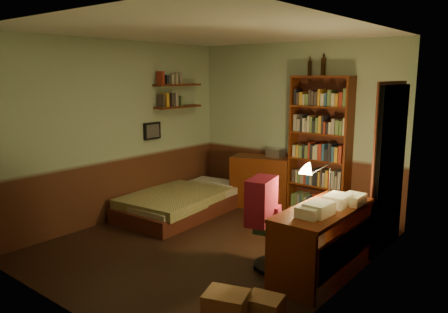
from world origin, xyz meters
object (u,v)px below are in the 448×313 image
Objects in this scene: cardboard_box_b at (265,308)px; desk_lamp at (330,173)px; cardboard_box_a at (226,307)px; office_chair at (278,231)px; dresser at (261,182)px; desk at (322,241)px; bookshelf at (320,148)px; bed at (183,194)px; mini_stereo at (276,152)px.

desk_lamp is at bearing 95.01° from cardboard_box_b.
office_chair is at bearing 100.62° from cardboard_box_a.
desk is (1.89, -1.64, -0.04)m from dresser.
cardboard_box_a is (0.71, -3.09, -0.91)m from bookshelf.
bookshelf is 6.99× the size of cardboard_box_b.
desk_lamp reaches higher than bed.
bed is at bearing -126.66° from mini_stereo.
cardboard_box_b is at bearing -77.41° from office_chair.
bookshelf is at bearing 108.39° from cardboard_box_b.
dresser is 1.16m from bookshelf.
dresser is 0.53m from mini_stereo.
bookshelf is 1.53× the size of desk.
desk_lamp reaches higher than cardboard_box_b.
desk is (2.63, -0.59, 0.07)m from bed.
desk_lamp is (2.52, -0.23, 0.74)m from bed.
bed is 3.16m from cardboard_box_b.
bed is 2.33m from office_chair.
dresser is at bearing 138.85° from desk.
mini_stereo is 0.30× the size of office_chair.
office_chair is 1.24m from cardboard_box_a.
desk is (0.92, -1.72, -0.68)m from bookshelf.
cardboard_box_a is (0.22, -1.19, -0.29)m from office_chair.
desk_lamp is at bearing -59.99° from bookshelf.
bookshelf is 5.73× the size of cardboard_box_a.
office_chair is (1.27, -1.94, -0.46)m from mini_stereo.
bed is 1.29m from dresser.
desk_lamp is (-0.11, 0.36, 0.67)m from desk.
desk_lamp is 0.70× the size of office_chair.
cardboard_box_a is 1.22× the size of cardboard_box_b.
desk_lamp is 1.65× the size of cardboard_box_a.
bed is 7.83× the size of mini_stereo.
bookshelf is 1.59m from desk_lamp.
office_chair is 2.88× the size of cardboard_box_b.
dresser is 3.45m from cardboard_box_a.
cardboard_box_b is (0.24, 0.24, -0.03)m from cardboard_box_a.
desk_lamp reaches higher than dresser.
bookshelf is 2.43× the size of office_chair.
cardboard_box_a is 0.34m from cardboard_box_b.
desk_lamp reaches higher than cardboard_box_a.
office_chair is at bearing -70.99° from dresser.
office_chair is at bearing -157.80° from desk.
dresser is at bearing 51.89° from bed.
cardboard_box_b is at bearing -60.27° from desk_lamp.
dresser is 1.53× the size of desk_lamp.
dresser reaches higher than cardboard_box_a.
dresser is 3.37m from cardboard_box_b.
bookshelf is at bearing 91.13° from office_chair.
bed is 2.70m from desk.
bed is 6.69× the size of cardboard_box_b.
cardboard_box_b is at bearing 46.01° from cardboard_box_a.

